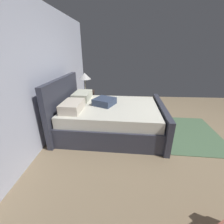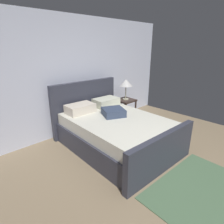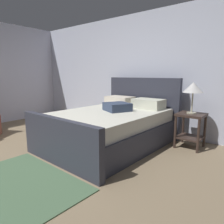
{
  "view_description": "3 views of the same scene",
  "coord_description": "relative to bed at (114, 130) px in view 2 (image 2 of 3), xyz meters",
  "views": [
    {
      "loc": [
        -2.68,
        1.53,
        1.76
      ],
      "look_at": [
        0.07,
        1.7,
        0.57
      ],
      "focal_mm": 24.04,
      "sensor_mm": 36.0,
      "label": 1
    },
    {
      "loc": [
        -2.06,
        -0.6,
        1.93
      ],
      "look_at": [
        0.26,
        1.81,
        0.74
      ],
      "focal_mm": 30.01,
      "sensor_mm": 36.0,
      "label": 2
    },
    {
      "loc": [
        2.51,
        -0.98,
        1.26
      ],
      "look_at": [
        0.33,
        1.77,
        0.61
      ],
      "focal_mm": 32.87,
      "sensor_mm": 36.0,
      "label": 3
    }
  ],
  "objects": [
    {
      "name": "nightstand_right",
      "position": [
        1.14,
        0.74,
        0.06
      ],
      "size": [
        0.44,
        0.44,
        0.6
      ],
      "color": "#382A24",
      "rests_on": "ground"
    },
    {
      "name": "area_rug",
      "position": [
        -0.0,
        -1.82,
        -0.34
      ],
      "size": [
        1.65,
        1.26,
        0.01
      ],
      "primitive_type": "cube",
      "rotation": [
        0.0,
        0.0,
        -0.04
      ],
      "color": "#4D6B4C",
      "rests_on": "ground"
    },
    {
      "name": "wall_back",
      "position": [
        -0.3,
        1.25,
        0.92
      ],
      "size": [
        6.18,
        0.12,
        2.54
      ],
      "primitive_type": "cube",
      "color": "silver",
      "rests_on": "ground"
    },
    {
      "name": "table_lamp_right",
      "position": [
        1.14,
        0.74,
        0.68
      ],
      "size": [
        0.33,
        0.33,
        0.53
      ],
      "color": "#B7B293",
      "rests_on": "nightstand_right"
    },
    {
      "name": "ground_plane",
      "position": [
        -0.3,
        -1.8,
        -0.36
      ],
      "size": [
        6.06,
        5.97,
        0.02
      ],
      "primitive_type": "cube",
      "color": "#877357"
    },
    {
      "name": "bed",
      "position": [
        0.0,
        0.0,
        0.0
      ],
      "size": [
        1.74,
        2.27,
        1.19
      ],
      "color": "#323441",
      "rests_on": "ground"
    }
  ]
}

